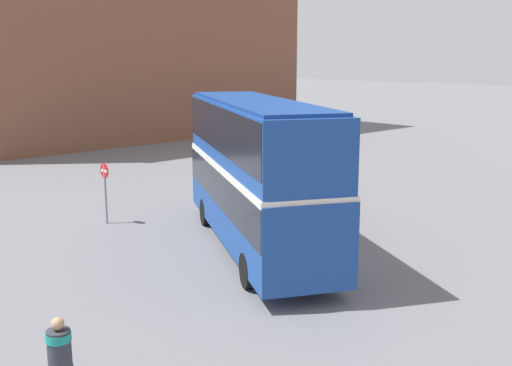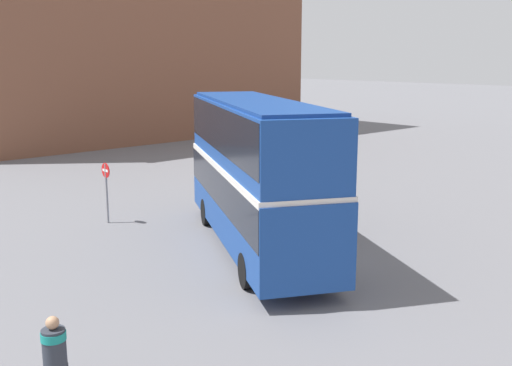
# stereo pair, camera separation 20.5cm
# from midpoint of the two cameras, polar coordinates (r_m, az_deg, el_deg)

# --- Properties ---
(ground_plane) EXTENTS (240.00, 240.00, 0.00)m
(ground_plane) POSITION_cam_midpoint_polar(r_m,az_deg,el_deg) (18.66, 3.94, -7.49)
(ground_plane) COLOR slate
(building_row_left) EXTENTS (10.96, 28.62, 18.27)m
(building_row_left) POSITION_cam_midpoint_polar(r_m,az_deg,el_deg) (49.06, -12.83, 15.05)
(building_row_left) COLOR brown
(building_row_left) RESTS_ON ground_plane
(double_decker_bus) EXTENTS (10.45, 7.14, 4.86)m
(double_decker_bus) POSITION_cam_midpoint_polar(r_m,az_deg,el_deg) (19.29, -0.30, 1.71)
(double_decker_bus) COLOR #194293
(double_decker_bus) RESTS_ON ground_plane
(pedestrian_foreground) EXTENTS (0.54, 0.54, 1.79)m
(pedestrian_foreground) POSITION_cam_midpoint_polar(r_m,az_deg,el_deg) (11.43, -18.70, -15.20)
(pedestrian_foreground) COLOR #232328
(pedestrian_foreground) RESTS_ON ground_plane
(parked_car_kerb_far) EXTENTS (4.54, 1.99, 1.45)m
(parked_car_kerb_far) POSITION_cam_midpoint_polar(r_m,az_deg,el_deg) (35.56, 1.24, 3.08)
(parked_car_kerb_far) COLOR silver
(parked_car_kerb_far) RESTS_ON ground_plane
(no_entry_sign) EXTENTS (0.56, 0.08, 2.32)m
(no_entry_sign) POSITION_cam_midpoint_polar(r_m,az_deg,el_deg) (23.16, -14.43, -0.09)
(no_entry_sign) COLOR gray
(no_entry_sign) RESTS_ON ground_plane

